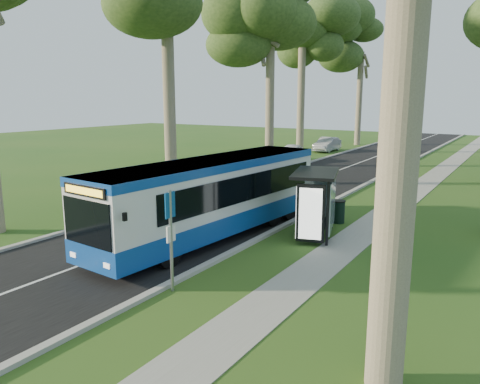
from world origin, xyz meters
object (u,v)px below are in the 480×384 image
at_px(bus_stop_sign, 171,230).
at_px(car_white, 292,153).
at_px(litter_bin, 339,211).
at_px(bus, 213,197).
at_px(car_silver, 327,144).
at_px(bus_shelter, 314,193).

distance_m(bus_stop_sign, car_white, 27.37).
bearing_deg(litter_bin, bus, -127.11).
bearing_deg(bus_stop_sign, car_white, 106.67).
relative_size(bus_stop_sign, car_white, 0.66).
bearing_deg(car_silver, bus_stop_sign, -75.63).
bearing_deg(bus_shelter, litter_bin, 73.03).
bearing_deg(litter_bin, bus_shelter, -90.21).
xyz_separation_m(bus, bus_shelter, (3.41, 1.81, 0.22)).
height_order(car_white, car_silver, car_white).
bearing_deg(bus_shelter, bus_stop_sign, -118.19).
bearing_deg(bus_stop_sign, litter_bin, 79.51).
bearing_deg(bus_stop_sign, bus, 110.62).
distance_m(bus, bus_stop_sign, 5.30).
relative_size(bus_stop_sign, bus_shelter, 0.88).
height_order(bus, bus_stop_sign, bus).
xyz_separation_m(bus, car_silver, (-7.14, 29.76, -0.86)).
bearing_deg(bus, bus_stop_sign, -62.68).
distance_m(litter_bin, car_white, 19.39).
bearing_deg(bus, car_silver, 107.94).
distance_m(bus, litter_bin, 5.76).
distance_m(bus_stop_sign, car_silver, 35.85).
bearing_deg(litter_bin, car_silver, 112.69).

